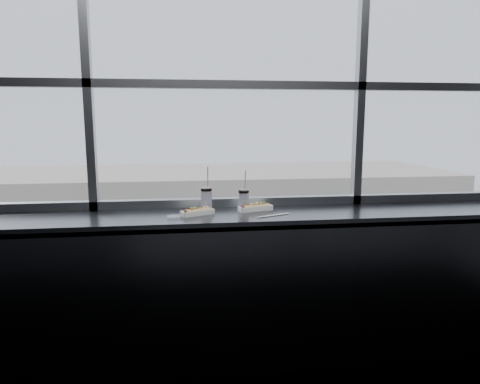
{
  "coord_description": "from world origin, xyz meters",
  "views": [
    {
      "loc": [
        -0.34,
        -1.69,
        1.74
      ],
      "look_at": [
        0.04,
        1.23,
        1.25
      ],
      "focal_mm": 32.0,
      "sensor_mm": 36.0,
      "label": 1
    }
  ],
  "objects": [
    {
      "name": "street_asphalt",
      "position": [
        0.0,
        21.5,
        -10.97
      ],
      "size": [
        80.0,
        10.0,
        0.06
      ],
      "primitive_type": "cube",
      "color": "black",
      "rests_on": "plaza_ground"
    },
    {
      "name": "tree_center",
      "position": [
        1.56,
        29.5,
        -7.18
      ],
      "size": [
        3.6,
        3.6,
        5.63
      ],
      "color": "#47382B",
      "rests_on": "far_sidewalk"
    },
    {
      "name": "wall_back_lower",
      "position": [
        0.0,
        1.5,
        0.55
      ],
      "size": [
        6.0,
        0.0,
        6.0
      ],
      "primitive_type": "plane",
      "rotation": [
        1.57,
        0.0,
        0.0
      ],
      "color": "black",
      "rests_on": "ground"
    },
    {
      "name": "car_far_c",
      "position": [
        11.77,
        25.5,
        -9.81
      ],
      "size": [
        3.13,
        6.9,
        2.26
      ],
      "primitive_type": "imported",
      "rotation": [
        0.0,
        0.0,
        1.62
      ],
      "color": "#AEAB9B",
      "rests_on": "street_asphalt"
    },
    {
      "name": "wrapper",
      "position": [
        -0.42,
        1.13,
        1.11
      ],
      "size": [
        0.1,
        0.07,
        0.02
      ],
      "primitive_type": "ellipsoid",
      "color": "silver",
      "rests_on": "counter"
    },
    {
      "name": "window_mullions",
      "position": [
        0.0,
        1.5,
        2.3
      ],
      "size": [
        6.0,
        0.08,
        2.4
      ],
      "primitive_type": null,
      "color": "gray",
      "rests_on": "ground"
    },
    {
      "name": "car_near_d",
      "position": [
        5.98,
        17.5,
        -9.93
      ],
      "size": [
        2.86,
        6.19,
        2.02
      ],
      "primitive_type": "imported",
      "rotation": [
        0.0,
        0.0,
        1.63
      ],
      "color": "white",
      "rests_on": "street_asphalt"
    },
    {
      "name": "far_building",
      "position": [
        0.0,
        39.5,
        -7.0
      ],
      "size": [
        50.0,
        14.0,
        8.0
      ],
      "primitive_type": "cube",
      "color": "#AEA398",
      "rests_on": "plaza_ground"
    },
    {
      "name": "car_far_b",
      "position": [
        1.13,
        25.5,
        -9.91
      ],
      "size": [
        2.69,
        6.25,
        2.07
      ],
      "primitive_type": "imported",
      "rotation": [
        0.0,
        0.0,
        1.55
      ],
      "color": "maroon",
      "rests_on": "street_asphalt"
    },
    {
      "name": "soda_cup_left",
      "position": [
        -0.19,
        1.37,
        1.19
      ],
      "size": [
        0.09,
        0.09,
        0.32
      ],
      "color": "white",
      "rests_on": "counter"
    },
    {
      "name": "counter",
      "position": [
        0.0,
        1.23,
        1.07
      ],
      "size": [
        6.0,
        0.55,
        0.06
      ],
      "primitive_type": "cube",
      "color": "#52555D",
      "rests_on": "ground"
    },
    {
      "name": "pedestrian_a",
      "position": [
        -7.78,
        28.31,
        -9.91
      ],
      "size": [
        0.93,
        0.7,
        2.09
      ],
      "primitive_type": "imported",
      "rotation": [
        0.0,
        0.0,
        3.14
      ],
      "color": "#66605B",
      "rests_on": "far_sidewalk"
    },
    {
      "name": "far_sidewalk",
      "position": [
        0.0,
        29.5,
        -10.98
      ],
      "size": [
        80.0,
        6.0,
        0.04
      ],
      "primitive_type": "cube",
      "color": "#ADADAD",
      "rests_on": "plaza_ground"
    },
    {
      "name": "tree_right",
      "position": [
        12.27,
        29.5,
        -7.69
      ],
      "size": [
        3.12,
        3.12,
        4.88
      ],
      "color": "#47382B",
      "rests_on": "far_sidewalk"
    },
    {
      "name": "soda_cup_right",
      "position": [
        0.08,
        1.31,
        1.19
      ],
      "size": [
        0.08,
        0.08,
        0.29
      ],
      "color": "white",
      "rests_on": "counter"
    },
    {
      "name": "loose_straw",
      "position": [
        0.25,
        1.1,
        1.1
      ],
      "size": [
        0.24,
        0.1,
        0.01
      ],
      "primitive_type": "cylinder",
      "rotation": [
        0.0,
        1.57,
        0.37
      ],
      "color": "white",
      "rests_on": "counter"
    },
    {
      "name": "car_far_a",
      "position": [
        -9.37,
        25.5,
        -9.92
      ],
      "size": [
        2.99,
        6.27,
        2.03
      ],
      "primitive_type": "imported",
      "rotation": [
        0.0,
        0.0,
        1.64
      ],
      "color": "black",
      "rests_on": "street_asphalt"
    },
    {
      "name": "car_near_c",
      "position": [
        -0.54,
        17.5,
        -9.78
      ],
      "size": [
        3.72,
        7.27,
        2.32
      ],
      "primitive_type": "imported",
      "rotation": [
        0.0,
        0.0,
        1.69
      ],
      "color": "maroon",
      "rests_on": "street_asphalt"
    },
    {
      "name": "plaza_ground",
      "position": [
        0.0,
        45.0,
        -11.0
      ],
      "size": [
        120.0,
        120.0,
        0.0
      ],
      "primitive_type": "plane",
      "color": "#ADADAD",
      "rests_on": "ground"
    },
    {
      "name": "car_near_b",
      "position": [
        -6.36,
        17.5,
        -9.98
      ],
      "size": [
        2.84,
        5.91,
        1.91
      ],
      "primitive_type": "imported",
      "rotation": [
        0.0,
        0.0,
        1.65
      ],
      "color": "black",
      "rests_on": "street_asphalt"
    },
    {
      "name": "counter_fascia",
      "position": [
        0.0,
        0.97,
        0.55
      ],
      "size": [
        6.0,
        0.04,
        1.04
      ],
      "primitive_type": "cube",
      "color": "#52555D",
      "rests_on": "ground"
    },
    {
      "name": "tree_left",
      "position": [
        -9.59,
        29.5,
        -7.4
      ],
      "size": [
        3.39,
        3.39,
        5.3
      ],
      "color": "#47382B",
      "rests_on": "far_sidewalk"
    },
    {
      "name": "window_glass",
      "position": [
        0.0,
        1.52,
        2.3
      ],
      "size": [
        6.0,
        0.0,
        6.0
      ],
      "primitive_type": "plane",
      "rotation": [
        1.57,
        0.0,
        0.0
      ],
      "color": "silver",
      "rests_on": "ground"
    },
    {
      "name": "hotdog_tray_left",
      "position": [
        -0.26,
        1.2,
        1.12
      ],
      "size": [
        0.24,
        0.17,
        0.06
      ],
      "rotation": [
        0.0,
        0.0,
        0.43
      ],
      "color": "white",
      "rests_on": "counter"
    },
    {
      "name": "hotdog_tray_right",
      "position": [
        0.16,
        1.29,
        1.12
      ],
      "size": [
        0.26,
        0.14,
        0.06
      ],
      "rotation": [
        0.0,
        0.0,
        0.27
      ],
      "color": "white",
      "rests_on": "counter"
    },
    {
      "name": "pedestrian_c",
      "position": [
        6.25,
        28.3,
        -9.91
      ],
      "size": [
        0.7,
        0.93,
        2.1
      ],
      "primitive_type": "imported",
      "rotation": [
        0.0,
        0.0,
        4.71
      ],
      "color": "#66605B",
      "rests_on": "far_sidewalk"
    },
    {
      "name": "car_near_e",
      "position": [
        14.43,
        17.5,
        -9.84
      ],
      "size": [
        3.23,
        6.76,
        2.19
      ],
      "primitive_type": "imported",
      "rotation": [
        0.0,
        0.0,
        1.5
      ],
      "color": "#4B4378",
      "rests_on": "street_asphalt"
    },
    {
      "name": "pedestrian_d",
      "position": [
        7.84,
        28.62,
        -9.87
      ],
      "size": [
        0.97,
        0.73,
        2.18
      ],
      "primitive_type": "imported",
      "rotation": [
        0.0,
        0.0,
        3.14
      ],
      "color": "#66605B",
      "rests_on": "far_sidewalk"
    }
  ]
}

